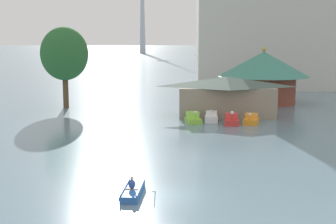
{
  "coord_description": "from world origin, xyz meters",
  "views": [
    {
      "loc": [
        0.95,
        -27.6,
        9.62
      ],
      "look_at": [
        -0.36,
        18.23,
        2.46
      ],
      "focal_mm": 48.76,
      "sensor_mm": 36.0,
      "label": 1
    }
  ],
  "objects": [
    {
      "name": "pedal_boat_white",
      "position": [
        4.61,
        26.49,
        0.52
      ],
      "size": [
        1.68,
        2.37,
        1.61
      ],
      "rotation": [
        0.0,
        0.0,
        -1.63
      ],
      "color": "white",
      "rests_on": "ground"
    },
    {
      "name": "ground_plane",
      "position": [
        0.0,
        0.0,
        0.0
      ],
      "size": [
        2000.0,
        2000.0,
        0.0
      ],
      "primitive_type": "plane",
      "color": "slate"
    },
    {
      "name": "shoreline_tree_tall_left",
      "position": [
        -15.71,
        37.43,
        7.78
      ],
      "size": [
        6.76,
        6.76,
        11.62
      ],
      "color": "brown",
      "rests_on": "ground"
    },
    {
      "name": "green_roof_pavilion",
      "position": [
        13.75,
        43.64,
        4.66
      ],
      "size": [
        14.0,
        14.0,
        8.69
      ],
      "color": "brown",
      "rests_on": "ground"
    },
    {
      "name": "boathouse",
      "position": [
        6.79,
        30.93,
        2.66
      ],
      "size": [
        13.04,
        6.62,
        5.11
      ],
      "color": "gray",
      "rests_on": "ground"
    },
    {
      "name": "pedal_boat_red",
      "position": [
        6.85,
        24.79,
        0.52
      ],
      "size": [
        1.83,
        2.8,
        1.76
      ],
      "rotation": [
        0.0,
        0.0,
        -1.64
      ],
      "color": "red",
      "rests_on": "ground"
    },
    {
      "name": "rowboat_with_rower",
      "position": [
        -2.07,
        -0.03,
        0.26
      ],
      "size": [
        2.84,
        3.63,
        1.3
      ],
      "rotation": [
        0.0,
        0.0,
        1.52
      ],
      "color": "#2D60AD",
      "rests_on": "ground"
    },
    {
      "name": "background_building_block",
      "position": [
        21.51,
        68.5,
        12.9
      ],
      "size": [
        35.19,
        17.15,
        25.76
      ],
      "color": "beige",
      "rests_on": "ground"
    },
    {
      "name": "pedal_boat_orange",
      "position": [
        9.19,
        25.23,
        0.49
      ],
      "size": [
        2.26,
        2.9,
        1.46
      ],
      "rotation": [
        0.0,
        0.0,
        -1.85
      ],
      "color": "orange",
      "rests_on": "ground"
    },
    {
      "name": "pedal_boat_lime",
      "position": [
        2.41,
        25.79,
        0.51
      ],
      "size": [
        2.1,
        2.76,
        1.56
      ],
      "rotation": [
        0.0,
        0.0,
        -1.35
      ],
      "color": "#8CCC3F",
      "rests_on": "ground"
    }
  ]
}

